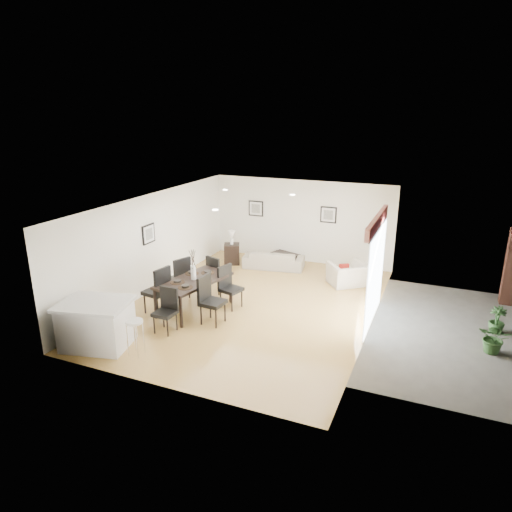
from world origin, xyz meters
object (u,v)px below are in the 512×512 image
at_px(dining_table, 194,282).
at_px(side_table, 232,254).
at_px(dining_chair_wfar, 180,276).
at_px(kitchen_island, 96,324).
at_px(bar_stool, 134,325).
at_px(sofa, 274,260).
at_px(dining_chair_foot, 216,272).
at_px(dining_chair_efar, 228,284).
at_px(armchair, 348,274).
at_px(dining_chair_head, 167,307).
at_px(coffee_table, 285,259).
at_px(dining_chair_wnear, 159,288).
at_px(dining_chair_enear, 209,297).

bearing_deg(dining_table, side_table, 113.55).
relative_size(dining_chair_wfar, kitchen_island, 0.71).
relative_size(dining_chair_wfar, bar_stool, 1.51).
xyz_separation_m(sofa, dining_chair_foot, (-0.73, -2.55, 0.31)).
xyz_separation_m(dining_chair_efar, dining_chair_foot, (-0.72, 0.71, -0.02)).
bearing_deg(armchair, dining_chair_head, 15.98).
distance_m(dining_chair_efar, dining_chair_head, 1.87).
height_order(coffee_table, bar_stool, bar_stool).
distance_m(dining_chair_efar, coffee_table, 3.79).
distance_m(armchair, dining_chair_wnear, 5.37).
bearing_deg(side_table, kitchen_island, -92.41).
xyz_separation_m(sofa, coffee_table, (0.20, 0.51, -0.10)).
bearing_deg(dining_chair_wfar, side_table, -157.53).
distance_m(sofa, kitchen_island, 6.40).
bearing_deg(dining_chair_efar, dining_chair_wnear, 142.50).
distance_m(dining_chair_wfar, dining_chair_foot, 1.02).
bearing_deg(dining_chair_head, kitchen_island, -128.16).
height_order(dining_table, dining_chair_foot, dining_chair_foot).
distance_m(sofa, dining_chair_foot, 2.67).
bearing_deg(dining_table, dining_chair_head, -77.54).
bearing_deg(dining_chair_efar, dining_chair_head, 174.16).
xyz_separation_m(dining_chair_enear, dining_chair_head, (-0.68, -0.74, -0.08)).
bearing_deg(dining_chair_enear, bar_stool, 164.66).
bearing_deg(armchair, dining_chair_wnear, 5.51).
xyz_separation_m(kitchen_island, bar_stool, (1.00, 0.00, 0.15)).
height_order(coffee_table, side_table, side_table).
height_order(dining_chair_head, coffee_table, dining_chair_head).
bearing_deg(dining_chair_head, dining_chair_efar, 69.76).
bearing_deg(coffee_table, kitchen_island, -85.56).
height_order(dining_table, side_table, dining_table).
bearing_deg(dining_chair_efar, kitchen_island, 166.08).
xyz_separation_m(coffee_table, kitchen_island, (-1.88, -6.69, 0.33)).
xyz_separation_m(dining_chair_foot, kitchen_island, (-0.95, -3.63, -0.08)).
bearing_deg(side_table, dining_chair_wfar, -89.44).
distance_m(dining_chair_head, coffee_table, 5.59).
height_order(armchair, dining_chair_head, dining_chair_head).
relative_size(armchair, kitchen_island, 0.61).
distance_m(dining_chair_enear, dining_chair_foot, 1.85).
xyz_separation_m(armchair, side_table, (-3.91, 0.46, 0.00)).
bearing_deg(dining_chair_head, coffee_table, 82.24).
height_order(armchair, kitchen_island, kitchen_island).
height_order(dining_chair_wfar, bar_stool, dining_chair_wfar).
bearing_deg(sofa, dining_chair_foot, 64.63).
distance_m(coffee_table, side_table, 1.75).
height_order(dining_chair_head, kitchen_island, dining_chair_head).
bearing_deg(kitchen_island, side_table, 74.38).
height_order(sofa, armchair, armchair).
bearing_deg(dining_chair_foot, dining_chair_head, 107.50).
height_order(dining_chair_enear, dining_chair_efar, dining_chair_enear).
bearing_deg(kitchen_island, dining_chair_foot, 62.08).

